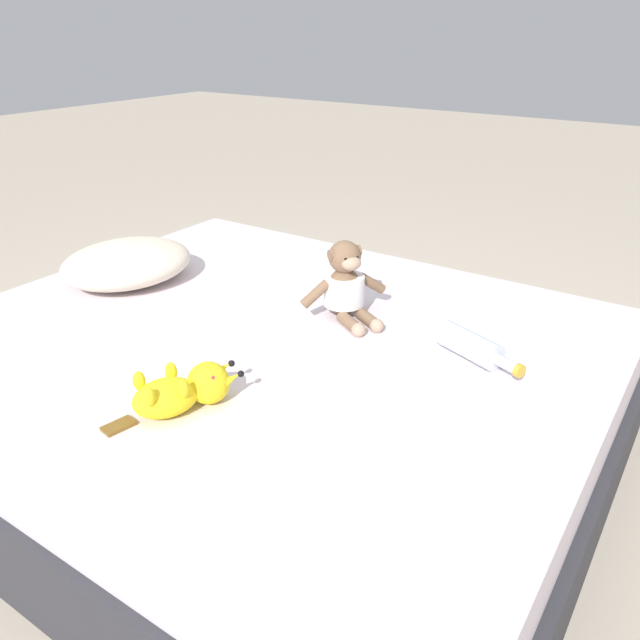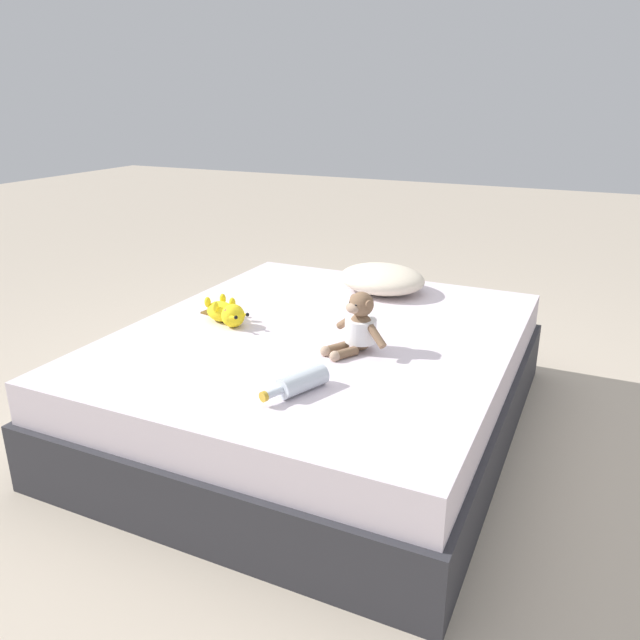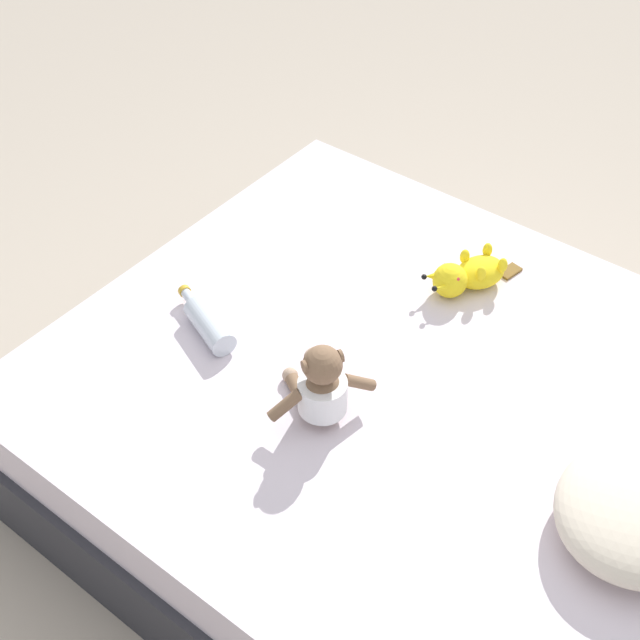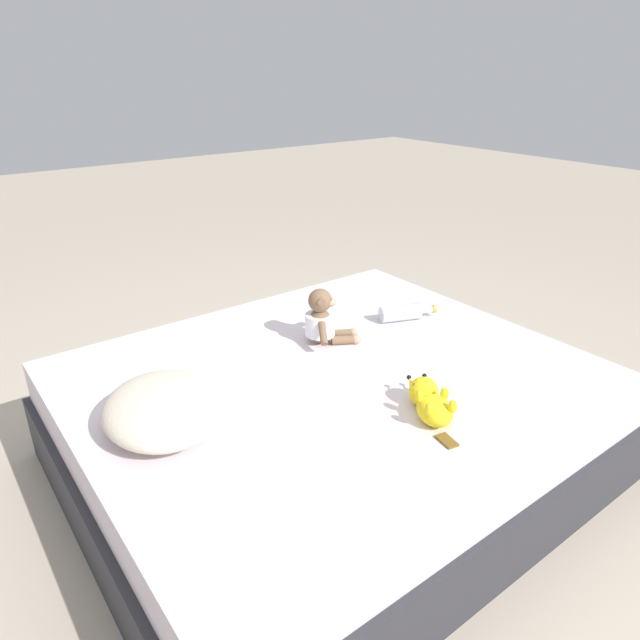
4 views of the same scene
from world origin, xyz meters
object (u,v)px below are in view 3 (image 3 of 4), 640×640
at_px(plush_monkey, 321,387).
at_px(glass_bottle, 208,324).
at_px(bed, 405,437).
at_px(plush_yellow_creature, 468,275).

xyz_separation_m(plush_monkey, glass_bottle, (-0.04, -0.42, -0.06)).
distance_m(plush_monkey, glass_bottle, 0.42).
bearing_deg(plush_monkey, bed, 150.79).
height_order(bed, plush_yellow_creature, plush_yellow_creature).
distance_m(bed, plush_monkey, 0.40).
bearing_deg(glass_bottle, bed, 108.60).
relative_size(bed, plush_yellow_creature, 6.00).
xyz_separation_m(bed, plush_yellow_creature, (-0.41, -0.08, 0.27)).
bearing_deg(glass_bottle, plush_yellow_creature, 142.31).
bearing_deg(glass_bottle, plush_monkey, 84.56).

